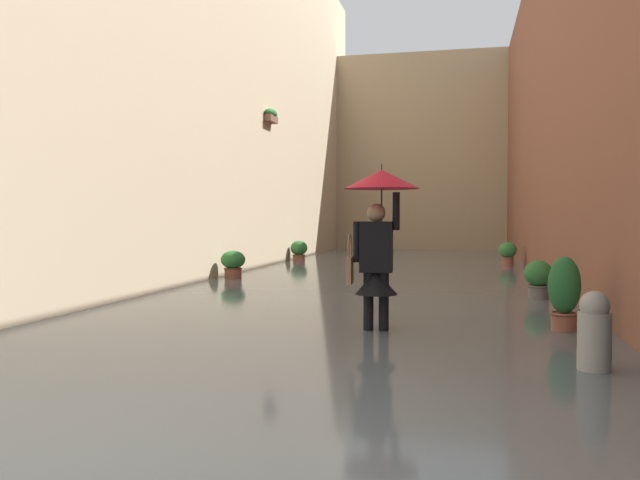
{
  "coord_description": "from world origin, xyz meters",
  "views": [
    {
      "loc": [
        -1.83,
        2.69,
        1.43
      ],
      "look_at": [
        -0.33,
        -3.96,
        1.2
      ],
      "focal_mm": 35.98,
      "sensor_mm": 36.0,
      "label": 1
    }
  ],
  "objects_px": {
    "potted_plant_far_right": "(233,264)",
    "potted_plant_mid_left": "(538,280)",
    "potted_plant_near_right": "(299,251)",
    "mooring_bollard": "(594,337)",
    "person_wading": "(378,224)",
    "potted_plant_far_left": "(564,295)",
    "potted_plant_near_left": "(508,253)"
  },
  "relations": [
    {
      "from": "potted_plant_mid_left",
      "to": "potted_plant_near_right",
      "type": "height_order",
      "value": "potted_plant_mid_left"
    },
    {
      "from": "person_wading",
      "to": "potted_plant_far_right",
      "type": "bearing_deg",
      "value": -55.68
    },
    {
      "from": "potted_plant_near_right",
      "to": "potted_plant_far_left",
      "type": "distance_m",
      "value": 12.96
    },
    {
      "from": "potted_plant_far_right",
      "to": "potted_plant_mid_left",
      "type": "distance_m",
      "value": 6.57
    },
    {
      "from": "potted_plant_mid_left",
      "to": "potted_plant_far_left",
      "type": "xyz_separation_m",
      "value": [
        0.04,
        3.04,
        0.11
      ]
    },
    {
      "from": "potted_plant_far_right",
      "to": "mooring_bollard",
      "type": "bearing_deg",
      "value": 129.47
    },
    {
      "from": "potted_plant_near_left",
      "to": "potted_plant_mid_left",
      "type": "xyz_separation_m",
      "value": [
        0.01,
        7.81,
        -0.01
      ]
    },
    {
      "from": "person_wading",
      "to": "potted_plant_far_left",
      "type": "distance_m",
      "value": 2.33
    },
    {
      "from": "mooring_bollard",
      "to": "potted_plant_mid_left",
      "type": "bearing_deg",
      "value": -90.9
    },
    {
      "from": "potted_plant_far_right",
      "to": "mooring_bollard",
      "type": "xyz_separation_m",
      "value": [
        -6.07,
        7.37,
        -0.01
      ]
    },
    {
      "from": "potted_plant_near_right",
      "to": "mooring_bollard",
      "type": "bearing_deg",
      "value": 114.62
    },
    {
      "from": "potted_plant_mid_left",
      "to": "potted_plant_near_right",
      "type": "xyz_separation_m",
      "value": [
        6.21,
        -8.35,
        -0.02
      ]
    },
    {
      "from": "person_wading",
      "to": "potted_plant_near_left",
      "type": "bearing_deg",
      "value": -100.93
    },
    {
      "from": "potted_plant_near_right",
      "to": "mooring_bollard",
      "type": "xyz_separation_m",
      "value": [
        -6.13,
        13.39,
        -0.01
      ]
    },
    {
      "from": "potted_plant_near_left",
      "to": "potted_plant_near_right",
      "type": "xyz_separation_m",
      "value": [
        6.23,
        -0.54,
        -0.03
      ]
    },
    {
      "from": "potted_plant_near_left",
      "to": "mooring_bollard",
      "type": "bearing_deg",
      "value": 89.59
    },
    {
      "from": "potted_plant_far_left",
      "to": "mooring_bollard",
      "type": "xyz_separation_m",
      "value": [
        0.04,
        1.99,
        -0.13
      ]
    },
    {
      "from": "potted_plant_near_right",
      "to": "mooring_bollard",
      "type": "relative_size",
      "value": 0.9
    },
    {
      "from": "person_wading",
      "to": "potted_plant_far_left",
      "type": "bearing_deg",
      "value": -168.1
    },
    {
      "from": "potted_plant_far_right",
      "to": "potted_plant_near_left",
      "type": "distance_m",
      "value": 8.24
    },
    {
      "from": "person_wading",
      "to": "potted_plant_far_right",
      "type": "relative_size",
      "value": 2.9
    },
    {
      "from": "potted_plant_mid_left",
      "to": "potted_plant_near_right",
      "type": "bearing_deg",
      "value": -53.34
    },
    {
      "from": "person_wading",
      "to": "potted_plant_far_left",
      "type": "relative_size",
      "value": 2.11
    },
    {
      "from": "potted_plant_near_left",
      "to": "potted_plant_far_left",
      "type": "xyz_separation_m",
      "value": [
        0.05,
        10.85,
        0.09
      ]
    },
    {
      "from": "potted_plant_near_right",
      "to": "mooring_bollard",
      "type": "height_order",
      "value": "mooring_bollard"
    },
    {
      "from": "potted_plant_far_right",
      "to": "mooring_bollard",
      "type": "height_order",
      "value": "mooring_bollard"
    },
    {
      "from": "potted_plant_near_left",
      "to": "potted_plant_near_right",
      "type": "height_order",
      "value": "potted_plant_near_left"
    },
    {
      "from": "potted_plant_mid_left",
      "to": "mooring_bollard",
      "type": "xyz_separation_m",
      "value": [
        0.08,
        5.04,
        -0.02
      ]
    },
    {
      "from": "potted_plant_mid_left",
      "to": "potted_plant_near_right",
      "type": "distance_m",
      "value": 10.41
    },
    {
      "from": "potted_plant_near_left",
      "to": "potted_plant_far_left",
      "type": "relative_size",
      "value": 0.76
    },
    {
      "from": "potted_plant_mid_left",
      "to": "potted_plant_far_left",
      "type": "height_order",
      "value": "potted_plant_far_left"
    },
    {
      "from": "potted_plant_near_left",
      "to": "mooring_bollard",
      "type": "distance_m",
      "value": 12.84
    }
  ]
}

